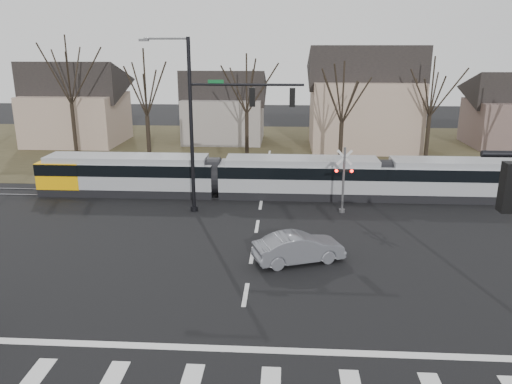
{
  "coord_description": "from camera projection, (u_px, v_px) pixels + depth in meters",
  "views": [
    {
      "loc": [
        1.53,
        -16.19,
        9.7
      ],
      "look_at": [
        0.0,
        9.0,
        2.3
      ],
      "focal_mm": 35.0,
      "sensor_mm": 36.0,
      "label": 1
    }
  ],
  "objects": [
    {
      "name": "ground",
      "position": [
        241.0,
        321.0,
        18.32
      ],
      "size": [
        140.0,
        140.0,
        0.0
      ],
      "primitive_type": "plane",
      "color": "black"
    },
    {
      "name": "grass_verge",
      "position": [
        270.0,
        149.0,
        48.97
      ],
      "size": [
        140.0,
        28.0,
        0.01
      ],
      "primitive_type": "cube",
      "color": "#38331E",
      "rests_on": "ground"
    },
    {
      "name": "stop_line",
      "position": [
        236.0,
        349.0,
        16.6
      ],
      "size": [
        28.0,
        0.35,
        0.01
      ],
      "primitive_type": "cube",
      "color": "silver",
      "rests_on": "ground"
    },
    {
      "name": "lane_dashes",
      "position": [
        262.0,
        195.0,
        33.65
      ],
      "size": [
        0.18,
        30.0,
        0.01
      ],
      "color": "silver",
      "rests_on": "ground"
    },
    {
      "name": "rail_pair",
      "position": [
        262.0,
        196.0,
        33.45
      ],
      "size": [
        90.0,
        1.52,
        0.06
      ],
      "color": "#59595E",
      "rests_on": "ground"
    },
    {
      "name": "tram",
      "position": [
        299.0,
        176.0,
        33.1
      ],
      "size": [
        34.74,
        2.58,
        2.63
      ],
      "color": "gray",
      "rests_on": "ground"
    },
    {
      "name": "sedan",
      "position": [
        299.0,
        248.0,
        23.16
      ],
      "size": [
        4.23,
        5.18,
        1.39
      ],
      "primitive_type": "imported",
      "rotation": [
        0.0,
        0.0,
        1.93
      ],
      "color": "slate",
      "rests_on": "ground"
    },
    {
      "name": "signal_pole_far",
      "position": [
        218.0,
        118.0,
        28.83
      ],
      "size": [
        9.28,
        0.44,
        10.2
      ],
      "color": "black",
      "rests_on": "ground"
    },
    {
      "name": "rail_crossing_signal",
      "position": [
        343.0,
        182.0,
        29.75
      ],
      "size": [
        1.08,
        0.36,
        4.0
      ],
      "color": "#59595B",
      "rests_on": "ground"
    },
    {
      "name": "tree_row",
      "position": [
        292.0,
        104.0,
        41.7
      ],
      "size": [
        59.2,
        7.2,
        10.0
      ],
      "color": "black",
      "rests_on": "ground"
    },
    {
      "name": "house_a",
      "position": [
        75.0,
        99.0,
        50.8
      ],
      "size": [
        9.72,
        8.64,
        8.6
      ],
      "color": "gray",
      "rests_on": "ground"
    },
    {
      "name": "house_b",
      "position": [
        224.0,
        103.0,
        51.98
      ],
      "size": [
        8.64,
        7.56,
        7.65
      ],
      "color": "gray",
      "rests_on": "ground"
    },
    {
      "name": "house_c",
      "position": [
        364.0,
        94.0,
        47.93
      ],
      "size": [
        10.8,
        8.64,
        10.1
      ],
      "color": "gray",
      "rests_on": "ground"
    }
  ]
}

